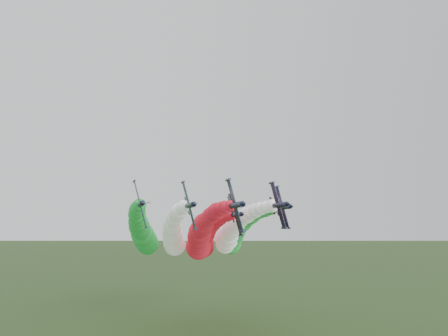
{
  "coord_description": "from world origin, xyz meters",
  "views": [
    {
      "loc": [
        -18.47,
        -93.27,
        38.21
      ],
      "look_at": [
        7.18,
        6.01,
        51.37
      ],
      "focal_mm": 35.0,
      "sensor_mm": 36.0,
      "label": 1
    }
  ],
  "objects_px": {
    "jet_inner_left": "(174,235)",
    "jet_outer_right": "(236,234)",
    "jet_inner_right": "(231,234)",
    "jet_outer_left": "(143,234)",
    "jet_lead": "(201,237)",
    "jet_trail": "(206,238)"
  },
  "relations": [
    {
      "from": "jet_inner_right",
      "to": "jet_outer_left",
      "type": "xyz_separation_m",
      "value": [
        -31.34,
        6.71,
        -0.05
      ]
    },
    {
      "from": "jet_trail",
      "to": "jet_inner_right",
      "type": "bearing_deg",
      "value": -65.92
    },
    {
      "from": "jet_lead",
      "to": "jet_outer_left",
      "type": "distance_m",
      "value": 23.74
    },
    {
      "from": "jet_lead",
      "to": "jet_outer_right",
      "type": "bearing_deg",
      "value": 46.35
    },
    {
      "from": "jet_outer_right",
      "to": "jet_outer_left",
      "type": "bearing_deg",
      "value": -174.21
    },
    {
      "from": "jet_lead",
      "to": "jet_trail",
      "type": "height_order",
      "value": "jet_lead"
    },
    {
      "from": "jet_lead",
      "to": "jet_outer_left",
      "type": "relative_size",
      "value": 1.01
    },
    {
      "from": "jet_outer_left",
      "to": "jet_trail",
      "type": "height_order",
      "value": "jet_outer_left"
    },
    {
      "from": "jet_outer_left",
      "to": "jet_trail",
      "type": "xyz_separation_m",
      "value": [
        24.99,
        7.5,
        -2.05
      ]
    },
    {
      "from": "jet_trail",
      "to": "jet_inner_left",
      "type": "bearing_deg",
      "value": -140.86
    },
    {
      "from": "jet_lead",
      "to": "jet_trail",
      "type": "relative_size",
      "value": 1.0
    },
    {
      "from": "jet_inner_left",
      "to": "jet_outer_right",
      "type": "height_order",
      "value": "jet_outer_right"
    },
    {
      "from": "jet_inner_left",
      "to": "jet_trail",
      "type": "distance_m",
      "value": 18.53
    },
    {
      "from": "jet_lead",
      "to": "jet_outer_right",
      "type": "distance_m",
      "value": 25.96
    },
    {
      "from": "jet_inner_left",
      "to": "jet_lead",
      "type": "bearing_deg",
      "value": -55.18
    },
    {
      "from": "jet_inner_left",
      "to": "jet_outer_left",
      "type": "xyz_separation_m",
      "value": [
        -10.67,
        4.15,
        0.4
      ]
    },
    {
      "from": "jet_outer_right",
      "to": "jet_inner_right",
      "type": "bearing_deg",
      "value": -115.17
    },
    {
      "from": "jet_inner_left",
      "to": "jet_trail",
      "type": "height_order",
      "value": "jet_inner_left"
    },
    {
      "from": "jet_outer_right",
      "to": "jet_trail",
      "type": "bearing_deg",
      "value": 161.16
    },
    {
      "from": "jet_inner_left",
      "to": "jet_inner_right",
      "type": "distance_m",
      "value": 20.83
    },
    {
      "from": "jet_inner_left",
      "to": "jet_outer_right",
      "type": "bearing_deg",
      "value": 17.03
    },
    {
      "from": "jet_outer_right",
      "to": "jet_trail",
      "type": "distance_m",
      "value": 11.98
    }
  ]
}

